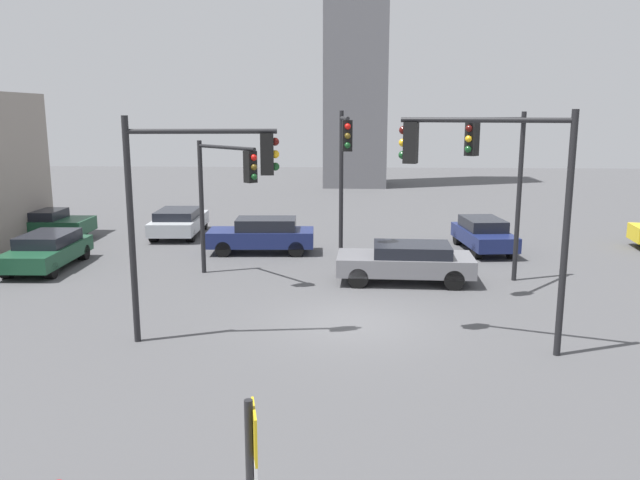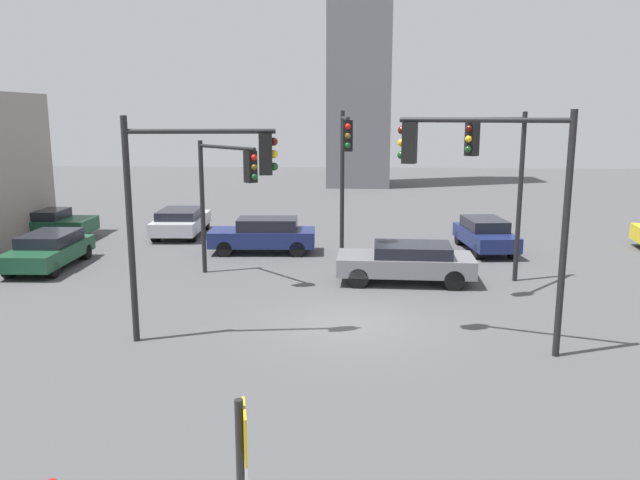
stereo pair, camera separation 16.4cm
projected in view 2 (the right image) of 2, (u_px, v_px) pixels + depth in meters
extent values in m
plane|color=#4C4C4F|center=(351.00, 322.00, 17.31)|extent=(101.77, 101.77, 0.00)
cube|color=gold|center=(245.00, 431.00, 7.10)|extent=(0.16, 0.58, 0.57)
cube|color=white|center=(246.00, 466.00, 7.18)|extent=(0.12, 0.40, 0.22)
cylinder|color=black|center=(203.00, 208.00, 22.31)|extent=(0.16, 0.16, 4.73)
cylinder|color=black|center=(226.00, 147.00, 20.69)|extent=(2.37, 2.39, 0.12)
cube|color=black|center=(250.00, 167.00, 19.79)|extent=(0.45, 0.45, 1.00)
sphere|color=red|center=(254.00, 157.00, 19.58)|extent=(0.20, 0.20, 0.20)
sphere|color=#594714|center=(254.00, 167.00, 19.64)|extent=(0.20, 0.20, 0.20)
sphere|color=#14471E|center=(254.00, 177.00, 19.70)|extent=(0.20, 0.20, 0.20)
cylinder|color=black|center=(565.00, 237.00, 14.36)|extent=(0.16, 0.16, 5.74)
cylinder|color=black|center=(483.00, 120.00, 14.56)|extent=(3.76, 1.36, 0.12)
cube|color=black|center=(410.00, 143.00, 15.30)|extent=(0.40, 0.40, 1.00)
sphere|color=#4C0F0C|center=(402.00, 130.00, 15.31)|extent=(0.20, 0.20, 0.20)
sphere|color=yellow|center=(402.00, 143.00, 15.37)|extent=(0.20, 0.20, 0.20)
sphere|color=#14471E|center=(401.00, 155.00, 15.43)|extent=(0.20, 0.20, 0.20)
cylinder|color=black|center=(130.00, 232.00, 15.38)|extent=(0.16, 0.16, 5.60)
cylinder|color=black|center=(201.00, 131.00, 15.02)|extent=(3.57, 0.58, 0.12)
cube|color=black|center=(266.00, 154.00, 15.23)|extent=(0.36, 0.36, 1.00)
sphere|color=#4C0F0C|center=(274.00, 142.00, 15.19)|extent=(0.20, 0.20, 0.20)
sphere|color=yellow|center=(274.00, 154.00, 15.25)|extent=(0.20, 0.20, 0.20)
sphere|color=#14471E|center=(274.00, 167.00, 15.30)|extent=(0.20, 0.20, 0.20)
cylinder|color=black|center=(520.00, 198.00, 21.08)|extent=(0.16, 0.16, 5.71)
cylinder|color=black|center=(498.00, 119.00, 19.33)|extent=(2.36, 2.73, 0.12)
cube|color=black|center=(472.00, 139.00, 18.39)|extent=(0.45, 0.45, 1.00)
sphere|color=#4C0F0C|center=(469.00, 128.00, 18.19)|extent=(0.20, 0.20, 0.20)
sphere|color=yellow|center=(469.00, 139.00, 18.25)|extent=(0.20, 0.20, 0.20)
sphere|color=#14471E|center=(468.00, 149.00, 18.31)|extent=(0.20, 0.20, 0.20)
cylinder|color=black|center=(342.00, 187.00, 23.99)|extent=(0.16, 0.16, 5.75)
cylinder|color=black|center=(345.00, 118.00, 21.75)|extent=(0.38, 3.52, 0.12)
cube|color=black|center=(348.00, 136.00, 20.38)|extent=(0.34, 0.34, 1.00)
sphere|color=red|center=(348.00, 126.00, 20.12)|extent=(0.20, 0.20, 0.20)
sphere|color=#594714|center=(348.00, 136.00, 20.18)|extent=(0.20, 0.20, 0.20)
sphere|color=#14471E|center=(348.00, 145.00, 20.24)|extent=(0.20, 0.20, 0.20)
cube|color=navy|center=(485.00, 237.00, 26.14)|extent=(2.13, 4.24, 0.58)
cube|color=black|center=(484.00, 224.00, 26.24)|extent=(1.73, 2.43, 0.50)
cylinder|color=black|center=(513.00, 251.00, 24.88)|extent=(0.37, 0.65, 0.63)
cylinder|color=black|center=(479.00, 251.00, 24.81)|extent=(0.37, 0.65, 0.63)
cylinder|color=black|center=(491.00, 237.00, 27.59)|extent=(0.37, 0.65, 0.63)
cylinder|color=black|center=(460.00, 238.00, 27.52)|extent=(0.37, 0.65, 0.63)
cube|color=#19472D|center=(49.00, 253.00, 23.33)|extent=(1.98, 4.37, 0.58)
cube|color=black|center=(50.00, 239.00, 23.45)|extent=(1.70, 2.47, 0.46)
cylinder|color=black|center=(52.00, 270.00, 21.93)|extent=(0.35, 0.59, 0.58)
cylinder|color=black|center=(9.00, 270.00, 21.97)|extent=(0.35, 0.59, 0.58)
cylinder|color=black|center=(85.00, 252.00, 24.80)|extent=(0.35, 0.59, 0.58)
cylinder|color=black|center=(47.00, 252.00, 24.84)|extent=(0.35, 0.59, 0.58)
cube|color=#19472D|center=(42.00, 225.00, 28.64)|extent=(4.57, 2.17, 0.62)
cube|color=black|center=(36.00, 214.00, 28.55)|extent=(2.57, 1.87, 0.44)
cylinder|color=black|center=(83.00, 229.00, 29.47)|extent=(0.70, 0.39, 0.69)
cylinder|color=black|center=(68.00, 236.00, 27.81)|extent=(0.70, 0.39, 0.69)
cylinder|color=black|center=(19.00, 228.00, 29.59)|extent=(0.70, 0.39, 0.69)
cylinder|color=black|center=(0.00, 235.00, 27.93)|extent=(0.70, 0.39, 0.69)
cube|color=slate|center=(405.00, 264.00, 21.32)|extent=(4.62, 2.10, 0.60)
cube|color=black|center=(412.00, 250.00, 21.21)|extent=(2.61, 1.81, 0.43)
cylinder|color=black|center=(359.00, 278.00, 20.73)|extent=(0.68, 0.37, 0.67)
cylinder|color=black|center=(360.00, 266.00, 22.31)|extent=(0.68, 0.37, 0.67)
cylinder|color=black|center=(454.00, 280.00, 20.46)|extent=(0.68, 0.37, 0.67)
cylinder|color=black|center=(449.00, 268.00, 22.03)|extent=(0.68, 0.37, 0.67)
cube|color=navy|center=(262.00, 237.00, 25.85)|extent=(4.38, 1.94, 0.65)
cube|color=black|center=(267.00, 224.00, 25.75)|extent=(2.48, 1.64, 0.52)
cylinder|color=black|center=(225.00, 249.00, 25.24)|extent=(0.65, 0.34, 0.63)
cylinder|color=black|center=(230.00, 242.00, 26.62)|extent=(0.65, 0.34, 0.63)
cylinder|color=black|center=(297.00, 249.00, 25.22)|extent=(0.65, 0.34, 0.63)
cylinder|color=black|center=(299.00, 242.00, 26.60)|extent=(0.65, 0.34, 0.63)
cube|color=#ADB2B7|center=(181.00, 223.00, 29.62)|extent=(2.20, 4.56, 0.59)
cube|color=black|center=(180.00, 214.00, 29.31)|extent=(1.87, 2.58, 0.42)
cylinder|color=black|center=(172.00, 224.00, 31.18)|extent=(0.39, 0.59, 0.58)
cylinder|color=black|center=(205.00, 224.00, 31.16)|extent=(0.39, 0.59, 0.58)
cylinder|color=black|center=(156.00, 235.00, 28.20)|extent=(0.39, 0.59, 0.58)
cylinder|color=black|center=(192.00, 235.00, 28.18)|extent=(0.39, 0.59, 0.58)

